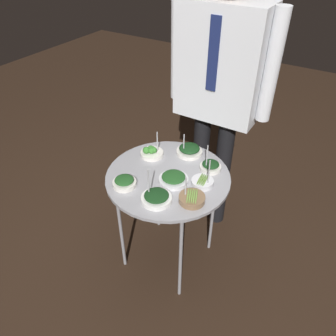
{
  "coord_description": "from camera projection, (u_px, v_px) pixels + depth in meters",
  "views": [
    {
      "loc": [
        0.72,
        -1.18,
        1.8
      ],
      "look_at": [
        0.0,
        0.0,
        0.74
      ],
      "focal_mm": 35.0,
      "sensor_mm": 36.0,
      "label": 1
    }
  ],
  "objects": [
    {
      "name": "bowl_spinach_near_rim",
      "position": [
        156.0,
        197.0,
        1.6
      ],
      "size": [
        0.15,
        0.15,
        0.18
      ],
      "color": "white",
      "rests_on": "serving_cart"
    },
    {
      "name": "bowl_spinach_far_rim",
      "position": [
        190.0,
        150.0,
        1.92
      ],
      "size": [
        0.15,
        0.15,
        0.14
      ],
      "color": "silver",
      "rests_on": "serving_cart"
    },
    {
      "name": "ground_plane",
      "position": [
        168.0,
        255.0,
        2.19
      ],
      "size": [
        8.0,
        8.0,
        0.0
      ],
      "primitive_type": "plane",
      "color": "black"
    },
    {
      "name": "bowl_spinach_front_center",
      "position": [
        174.0,
        179.0,
        1.72
      ],
      "size": [
        0.16,
        0.16,
        0.04
      ],
      "color": "silver",
      "rests_on": "serving_cart"
    },
    {
      "name": "bowl_spinach_mid_left",
      "position": [
        210.0,
        166.0,
        1.8
      ],
      "size": [
        0.12,
        0.12,
        0.17
      ],
      "color": "silver",
      "rests_on": "serving_cart"
    },
    {
      "name": "bowl_asparagus_center",
      "position": [
        203.0,
        182.0,
        1.7
      ],
      "size": [
        0.12,
        0.12,
        0.17
      ],
      "color": "silver",
      "rests_on": "serving_cart"
    },
    {
      "name": "bowl_broccoli_mid_right",
      "position": [
        152.0,
        152.0,
        1.91
      ],
      "size": [
        0.13,
        0.13,
        0.15
      ],
      "color": "silver",
      "rests_on": "serving_cart"
    },
    {
      "name": "bowl_asparagus_front_right",
      "position": [
        192.0,
        198.0,
        1.6
      ],
      "size": [
        0.13,
        0.13,
        0.14
      ],
      "color": "brown",
      "rests_on": "serving_cart"
    },
    {
      "name": "bowl_spinach_back_right",
      "position": [
        124.0,
        182.0,
        1.69
      ],
      "size": [
        0.12,
        0.12,
        0.05
      ],
      "color": "silver",
      "rests_on": "serving_cart"
    },
    {
      "name": "serving_cart",
      "position": [
        168.0,
        182.0,
        1.8
      ],
      "size": [
        0.68,
        0.68,
        0.69
      ],
      "color": "#939399",
      "rests_on": "ground_plane"
    },
    {
      "name": "waiter_figure",
      "position": [
        220.0,
        77.0,
        1.84
      ],
      "size": [
        0.63,
        0.24,
        1.71
      ],
      "color": "black",
      "rests_on": "ground_plane"
    }
  ]
}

